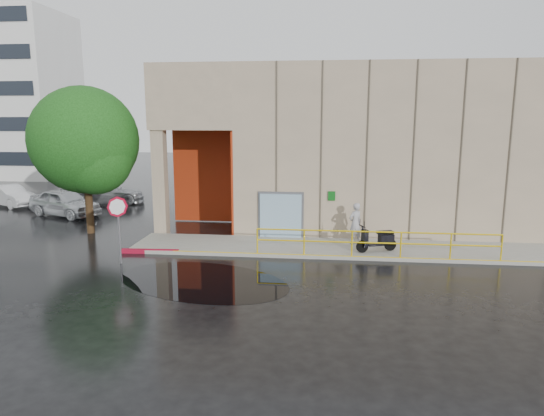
{
  "coord_description": "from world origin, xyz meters",
  "views": [
    {
      "loc": [
        2.16,
        -15.72,
        5.59
      ],
      "look_at": [
        0.12,
        3.0,
        2.05
      ],
      "focal_mm": 32.0,
      "sensor_mm": 36.0,
      "label": 1
    }
  ],
  "objects_px": {
    "car_c": "(103,193)",
    "car_b": "(10,196)",
    "scooter": "(377,233)",
    "person": "(355,223)",
    "car_a": "(65,203)",
    "red_curb": "(150,251)",
    "stop_sign": "(118,215)",
    "tree_near": "(87,144)"
  },
  "relations": [
    {
      "from": "car_c",
      "to": "car_b",
      "type": "bearing_deg",
      "value": 86.77
    },
    {
      "from": "scooter",
      "to": "car_c",
      "type": "xyz_separation_m",
      "value": [
        -16.51,
        10.17,
        -0.18
      ]
    },
    {
      "from": "person",
      "to": "car_a",
      "type": "height_order",
      "value": "person"
    },
    {
      "from": "red_curb",
      "to": "car_b",
      "type": "relative_size",
      "value": 0.59
    },
    {
      "from": "person",
      "to": "stop_sign",
      "type": "height_order",
      "value": "stop_sign"
    },
    {
      "from": "scooter",
      "to": "car_a",
      "type": "relative_size",
      "value": 0.4
    },
    {
      "from": "car_b",
      "to": "car_c",
      "type": "distance_m",
      "value": 5.76
    },
    {
      "from": "scooter",
      "to": "car_a",
      "type": "xyz_separation_m",
      "value": [
        -16.98,
        6.26,
        -0.16
      ]
    },
    {
      "from": "scooter",
      "to": "stop_sign",
      "type": "bearing_deg",
      "value": 172.48
    },
    {
      "from": "scooter",
      "to": "tree_near",
      "type": "distance_m",
      "value": 14.01
    },
    {
      "from": "car_b",
      "to": "tree_near",
      "type": "distance_m",
      "value": 11.45
    },
    {
      "from": "car_c",
      "to": "scooter",
      "type": "bearing_deg",
      "value": -138.57
    },
    {
      "from": "red_curb",
      "to": "car_c",
      "type": "bearing_deg",
      "value": 123.13
    },
    {
      "from": "red_curb",
      "to": "car_b",
      "type": "distance_m",
      "value": 15.97
    },
    {
      "from": "car_a",
      "to": "tree_near",
      "type": "relative_size",
      "value": 0.64
    },
    {
      "from": "red_curb",
      "to": "car_b",
      "type": "xyz_separation_m",
      "value": [
        -12.75,
        9.59,
        0.58
      ]
    },
    {
      "from": "stop_sign",
      "to": "car_a",
      "type": "bearing_deg",
      "value": 110.65
    },
    {
      "from": "person",
      "to": "red_curb",
      "type": "distance_m",
      "value": 8.82
    },
    {
      "from": "car_b",
      "to": "tree_near",
      "type": "bearing_deg",
      "value": -100.6
    },
    {
      "from": "car_a",
      "to": "car_c",
      "type": "xyz_separation_m",
      "value": [
        0.47,
        3.91,
        -0.02
      ]
    },
    {
      "from": "red_curb",
      "to": "tree_near",
      "type": "xyz_separation_m",
      "value": [
        -4.03,
        3.13,
        4.23
      ]
    },
    {
      "from": "person",
      "to": "tree_near",
      "type": "height_order",
      "value": "tree_near"
    },
    {
      "from": "person",
      "to": "car_b",
      "type": "xyz_separation_m",
      "value": [
        -21.29,
        7.6,
        -0.38
      ]
    },
    {
      "from": "stop_sign",
      "to": "red_curb",
      "type": "relative_size",
      "value": 1.1
    },
    {
      "from": "scooter",
      "to": "car_b",
      "type": "xyz_separation_m",
      "value": [
        -22.11,
        8.81,
        -0.26
      ]
    },
    {
      "from": "person",
      "to": "car_b",
      "type": "bearing_deg",
      "value": -57.3
    },
    {
      "from": "car_a",
      "to": "red_curb",
      "type": "bearing_deg",
      "value": -110.22
    },
    {
      "from": "person",
      "to": "car_b",
      "type": "relative_size",
      "value": 0.44
    },
    {
      "from": "stop_sign",
      "to": "car_c",
      "type": "xyz_separation_m",
      "value": [
        -6.51,
        12.44,
        -1.17
      ]
    },
    {
      "from": "person",
      "to": "scooter",
      "type": "height_order",
      "value": "person"
    },
    {
      "from": "scooter",
      "to": "red_curb",
      "type": "distance_m",
      "value": 9.43
    },
    {
      "from": "person",
      "to": "car_a",
      "type": "bearing_deg",
      "value": -55.0
    },
    {
      "from": "car_c",
      "to": "red_curb",
      "type": "bearing_deg",
      "value": -163.79
    },
    {
      "from": "scooter",
      "to": "stop_sign",
      "type": "height_order",
      "value": "stop_sign"
    },
    {
      "from": "stop_sign",
      "to": "tree_near",
      "type": "bearing_deg",
      "value": 107.65
    },
    {
      "from": "person",
      "to": "tree_near",
      "type": "relative_size",
      "value": 0.26
    },
    {
      "from": "red_curb",
      "to": "car_c",
      "type": "distance_m",
      "value": 13.1
    },
    {
      "from": "person",
      "to": "stop_sign",
      "type": "xyz_separation_m",
      "value": [
        -9.17,
        -3.48,
        0.87
      ]
    },
    {
      "from": "scooter",
      "to": "red_curb",
      "type": "bearing_deg",
      "value": 164.46
    },
    {
      "from": "tree_near",
      "to": "stop_sign",
      "type": "bearing_deg",
      "value": -53.69
    },
    {
      "from": "person",
      "to": "tree_near",
      "type": "distance_m",
      "value": 13.04
    },
    {
      "from": "person",
      "to": "stop_sign",
      "type": "distance_m",
      "value": 9.85
    }
  ]
}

